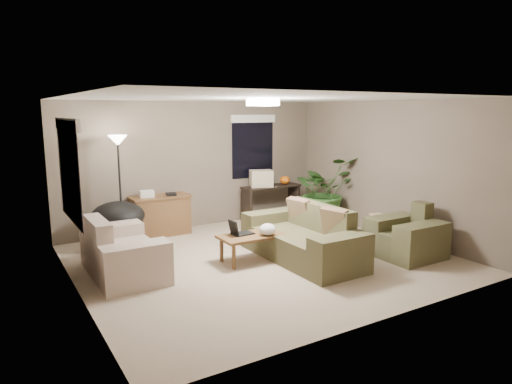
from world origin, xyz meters
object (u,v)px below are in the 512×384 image
loveseat (121,254)px  coffee_table (251,239)px  houseplant (323,198)px  papasan_chair (118,221)px  console_table (271,200)px  main_sofa (304,241)px  armchair (406,238)px  desk (161,215)px  floor_lamp (118,154)px  cat_scratching_post (377,230)px

loveseat → coffee_table: loveseat is taller
houseplant → papasan_chair: bearing=173.1°
console_table → papasan_chair: 3.34m
main_sofa → armchair: bearing=-26.4°
desk → houseplant: (3.17, -0.91, 0.17)m
coffee_table → console_table: 2.73m
main_sofa → armchair: same height
desk → console_table: bearing=-1.9°
loveseat → desk: 2.13m
papasan_chair → houseplant: bearing=-6.9°
desk → floor_lamp: bearing=-161.6°
armchair → cat_scratching_post: bearing=74.8°
papasan_chair → cat_scratching_post: size_ratio=1.81×
floor_lamp → houseplant: 4.16m
loveseat → coffee_table: bearing=-13.1°
loveseat → floor_lamp: 2.02m
main_sofa → armchair: size_ratio=2.20×
armchair → papasan_chair: (-3.84, 2.86, 0.17)m
console_table → houseplant: 1.12m
armchair → floor_lamp: 4.97m
papasan_chair → coffee_table: bearing=-48.3°
coffee_table → armchair: bearing=-25.6°
console_table → cat_scratching_post: console_table is taller
loveseat → papasan_chair: (0.31, 1.34, 0.17)m
loveseat → houseplant: size_ratio=1.14×
houseplant → floor_lamp: bearing=170.8°
armchair → desk: (-2.94, 3.27, 0.08)m
armchair → console_table: (-0.52, 3.19, 0.14)m
armchair → houseplant: size_ratio=0.72×
papasan_chair → cat_scratching_post: papasan_chair is taller
armchair → houseplant: 2.39m
console_table → main_sofa: bearing=-111.7°
desk → console_table: 2.43m
loveseat → houseplant: bearing=10.9°
loveseat → console_table: size_ratio=1.23×
main_sofa → papasan_chair: (-2.34, 2.12, 0.17)m
console_table → papasan_chair: (-3.32, -0.33, 0.03)m
main_sofa → armchair: (1.49, -0.74, 0.00)m
coffee_table → floor_lamp: size_ratio=0.52×
coffee_table → houseplant: houseplant is taller
loveseat → cat_scratching_post: 4.43m
coffee_table → console_table: (1.73, 2.11, 0.08)m
houseplant → cat_scratching_post: 1.56m
desk → floor_lamp: floor_lamp is taller
desk → cat_scratching_post: (3.17, -2.43, -0.16)m
main_sofa → loveseat: (-2.65, 0.78, 0.00)m
main_sofa → loveseat: size_ratio=1.37×
cat_scratching_post → papasan_chair: bearing=153.7°
main_sofa → loveseat: same height
loveseat → desk: size_ratio=1.45×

